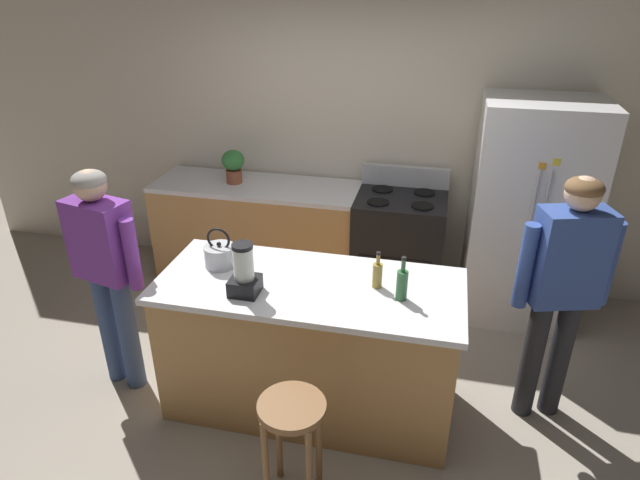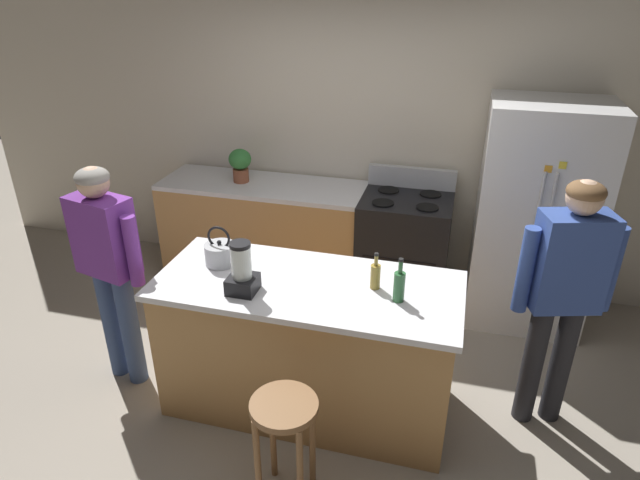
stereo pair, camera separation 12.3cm
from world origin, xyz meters
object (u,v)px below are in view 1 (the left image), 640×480
(blender_appliance, at_px, (244,273))
(tea_kettle, at_px, (220,255))
(bottle_olive_oil, at_px, (402,284))
(refrigerator, at_px, (528,214))
(person_by_sink_right, at_px, (563,281))
(person_by_island_left, at_px, (105,262))
(bar_stool, at_px, (292,426))
(bottle_vinegar, at_px, (377,274))
(stove_range, at_px, (398,247))
(potted_plant, at_px, (233,164))
(kitchen_island, at_px, (310,346))

(blender_appliance, xyz_separation_m, tea_kettle, (-0.27, 0.28, -0.06))
(bottle_olive_oil, bearing_deg, refrigerator, 60.58)
(person_by_sink_right, relative_size, blender_appliance, 5.15)
(person_by_island_left, xyz_separation_m, blender_appliance, (1.01, -0.12, 0.12))
(bar_stool, distance_m, bottle_vinegar, 1.00)
(refrigerator, relative_size, stove_range, 1.61)
(potted_plant, bearing_deg, person_by_island_left, -99.54)
(bar_stool, xyz_separation_m, blender_appliance, (-0.43, 0.55, 0.56))
(potted_plant, bearing_deg, tea_kettle, -72.37)
(refrigerator, height_order, person_by_sink_right, refrigerator)
(refrigerator, height_order, bottle_vinegar, refrigerator)
(person_by_sink_right, height_order, blender_appliance, person_by_sink_right)
(blender_appliance, bearing_deg, bottle_olive_oil, 8.89)
(person_by_island_left, distance_m, blender_appliance, 1.02)
(bar_stool, relative_size, blender_appliance, 2.10)
(person_by_sink_right, bearing_deg, refrigerator, 92.65)
(person_by_island_left, relative_size, bottle_olive_oil, 5.81)
(person_by_island_left, xyz_separation_m, bottle_vinegar, (1.76, 0.12, 0.07))
(stove_range, bearing_deg, person_by_island_left, -138.00)
(kitchen_island, bearing_deg, refrigerator, 46.17)
(kitchen_island, xyz_separation_m, blender_appliance, (-0.34, -0.19, 0.61))
(person_by_sink_right, height_order, tea_kettle, person_by_sink_right)
(person_by_sink_right, height_order, potted_plant, person_by_sink_right)
(bottle_vinegar, bearing_deg, tea_kettle, 178.02)
(stove_range, height_order, bottle_olive_oil, bottle_olive_oil)
(person_by_sink_right, height_order, bottle_olive_oil, person_by_sink_right)
(bar_stool, xyz_separation_m, bottle_vinegar, (0.32, 0.80, 0.51))
(refrigerator, bearing_deg, person_by_sink_right, -87.35)
(refrigerator, height_order, stove_range, refrigerator)
(potted_plant, xyz_separation_m, blender_appliance, (0.73, -1.74, -0.04))
(stove_range, height_order, potted_plant, potted_plant)
(refrigerator, xyz_separation_m, tea_kettle, (-2.05, -1.41, 0.12))
(blender_appliance, height_order, bottle_olive_oil, blender_appliance)
(person_by_sink_right, height_order, bar_stool, person_by_sink_right)
(potted_plant, bearing_deg, refrigerator, -1.15)
(kitchen_island, relative_size, stove_range, 1.67)
(person_by_sink_right, distance_m, tea_kettle, 2.12)
(kitchen_island, xyz_separation_m, stove_range, (0.42, 1.52, 0.01))
(kitchen_island, xyz_separation_m, potted_plant, (-1.08, 1.55, 0.65))
(person_by_sink_right, bearing_deg, potted_plant, 153.60)
(person_by_sink_right, bearing_deg, bottle_olive_oil, -160.83)
(person_by_sink_right, distance_m, blender_appliance, 1.90)
(stove_range, bearing_deg, tea_kettle, -125.76)
(bottle_vinegar, bearing_deg, blender_appliance, -161.90)
(stove_range, distance_m, bottle_olive_oil, 1.68)
(bar_stool, xyz_separation_m, bottle_olive_oil, (0.47, 0.70, 0.53))
(bottle_olive_oil, bearing_deg, bar_stool, -124.27)
(stove_range, bearing_deg, blender_appliance, -114.01)
(person_by_sink_right, relative_size, tea_kettle, 6.06)
(person_by_sink_right, xyz_separation_m, bottle_olive_oil, (-0.93, -0.32, 0.04))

